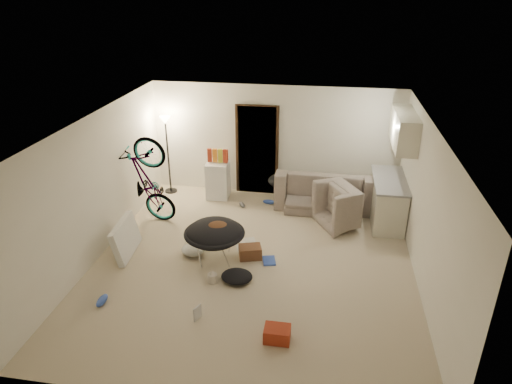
% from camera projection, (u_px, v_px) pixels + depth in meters
% --- Properties ---
extents(floor, '(5.50, 6.00, 0.02)m').
position_uv_depth(floor, '(253.00, 263.00, 8.00)').
color(floor, beige).
rests_on(floor, ground).
extents(ceiling, '(5.50, 6.00, 0.02)m').
position_uv_depth(ceiling, '(252.00, 124.00, 6.94)').
color(ceiling, white).
rests_on(ceiling, wall_back).
extents(wall_back, '(5.50, 0.02, 2.50)m').
position_uv_depth(wall_back, '(275.00, 141.00, 10.16)').
color(wall_back, white).
rests_on(wall_back, floor).
extents(wall_front, '(5.50, 0.02, 2.50)m').
position_uv_depth(wall_front, '(204.00, 322.00, 4.77)').
color(wall_front, white).
rests_on(wall_front, floor).
extents(wall_left, '(0.02, 6.00, 2.50)m').
position_uv_depth(wall_left, '(95.00, 188.00, 7.87)').
color(wall_left, white).
rests_on(wall_left, floor).
extents(wall_right, '(0.02, 6.00, 2.50)m').
position_uv_depth(wall_right, '(428.00, 211.00, 7.07)').
color(wall_right, white).
rests_on(wall_right, floor).
extents(doorway, '(0.85, 0.10, 2.04)m').
position_uv_depth(doorway, '(257.00, 150.00, 10.28)').
color(doorway, black).
rests_on(doorway, floor).
extents(door_trim, '(0.97, 0.04, 2.10)m').
position_uv_depth(door_trim, '(257.00, 151.00, 10.26)').
color(door_trim, black).
rests_on(door_trim, floor).
extents(floor_lamp, '(0.28, 0.28, 1.81)m').
position_uv_depth(floor_lamp, '(167.00, 138.00, 10.17)').
color(floor_lamp, black).
rests_on(floor_lamp, floor).
extents(kitchen_counter, '(0.60, 1.50, 0.88)m').
position_uv_depth(kitchen_counter, '(387.00, 201.00, 9.24)').
color(kitchen_counter, beige).
rests_on(kitchen_counter, floor).
extents(counter_top, '(0.64, 1.54, 0.04)m').
position_uv_depth(counter_top, '(390.00, 180.00, 9.05)').
color(counter_top, gray).
rests_on(counter_top, kitchen_counter).
extents(kitchen_uppers, '(0.38, 1.40, 0.65)m').
position_uv_depth(kitchen_uppers, '(404.00, 130.00, 8.59)').
color(kitchen_uppers, beige).
rests_on(kitchen_uppers, wall_right).
extents(sofa, '(2.10, 0.85, 0.61)m').
position_uv_depth(sofa, '(324.00, 193.00, 9.89)').
color(sofa, '#39413A').
rests_on(sofa, floor).
extents(armchair, '(1.21, 1.26, 0.63)m').
position_uv_depth(armchair, '(350.00, 209.00, 9.21)').
color(armchair, '#39413A').
rests_on(armchair, floor).
extents(bicycle, '(2.00, 1.05, 1.11)m').
position_uv_depth(bicycle, '(150.00, 200.00, 9.15)').
color(bicycle, black).
rests_on(bicycle, floor).
extents(book_asset, '(0.28, 0.25, 0.02)m').
position_uv_depth(book_asset, '(194.00, 322.00, 6.60)').
color(book_asset, maroon).
rests_on(book_asset, floor).
extents(mini_fridge, '(0.50, 0.50, 0.83)m').
position_uv_depth(mini_fridge, '(218.00, 180.00, 10.28)').
color(mini_fridge, white).
rests_on(mini_fridge, floor).
extents(snack_box_0, '(0.11, 0.09, 0.30)m').
position_uv_depth(snack_box_0, '(210.00, 155.00, 10.06)').
color(snack_box_0, maroon).
rests_on(snack_box_0, mini_fridge).
extents(snack_box_1, '(0.11, 0.08, 0.30)m').
position_uv_depth(snack_box_1, '(215.00, 155.00, 10.04)').
color(snack_box_1, orange).
rests_on(snack_box_1, mini_fridge).
extents(snack_box_2, '(0.12, 0.10, 0.30)m').
position_uv_depth(snack_box_2, '(220.00, 156.00, 10.03)').
color(snack_box_2, gold).
rests_on(snack_box_2, mini_fridge).
extents(snack_box_3, '(0.11, 0.09, 0.30)m').
position_uv_depth(snack_box_3, '(225.00, 156.00, 10.01)').
color(snack_box_3, maroon).
rests_on(snack_box_3, mini_fridge).
extents(saucer_chair, '(1.06, 1.06, 0.75)m').
position_uv_depth(saucer_chair, '(215.00, 238.00, 7.90)').
color(saucer_chair, silver).
rests_on(saucer_chair, floor).
extents(hoodie, '(0.61, 0.57, 0.22)m').
position_uv_depth(hoodie, '(217.00, 228.00, 7.78)').
color(hoodie, '#4A2C19').
rests_on(hoodie, saucer_chair).
extents(sofa_drape, '(0.58, 0.48, 0.28)m').
position_uv_depth(sofa_drape, '(281.00, 181.00, 9.93)').
color(sofa_drape, black).
rests_on(sofa_drape, sofa).
extents(tv_box, '(0.32, 0.97, 0.64)m').
position_uv_depth(tv_box, '(126.00, 238.00, 8.15)').
color(tv_box, silver).
rests_on(tv_box, floor).
extents(drink_case_a, '(0.45, 0.38, 0.22)m').
position_uv_depth(drink_case_a, '(250.00, 252.00, 8.11)').
color(drink_case_a, brown).
rests_on(drink_case_a, floor).
extents(drink_case_b, '(0.36, 0.26, 0.21)m').
position_uv_depth(drink_case_b, '(277.00, 334.00, 6.24)').
color(drink_case_b, maroon).
rests_on(drink_case_b, floor).
extents(juicer, '(0.16, 0.16, 0.22)m').
position_uv_depth(juicer, '(212.00, 277.00, 7.45)').
color(juicer, beige).
rests_on(juicer, floor).
extents(newspaper, '(0.57, 0.64, 0.01)m').
position_uv_depth(newspaper, '(246.00, 245.00, 8.53)').
color(newspaper, beige).
rests_on(newspaper, floor).
extents(book_blue, '(0.28, 0.33, 0.03)m').
position_uv_depth(book_blue, '(269.00, 261.00, 8.03)').
color(book_blue, '#3352B9').
rests_on(book_blue, floor).
extents(book_white, '(0.27, 0.33, 0.03)m').
position_uv_depth(book_white, '(203.00, 246.00, 8.48)').
color(book_white, silver).
rests_on(book_white, floor).
extents(shoe_0, '(0.28, 0.13, 0.10)m').
position_uv_depth(shoe_0, '(269.00, 202.00, 10.09)').
color(shoe_0, '#3352B9').
rests_on(shoe_0, floor).
extents(shoe_1, '(0.21, 0.26, 0.09)m').
position_uv_depth(shoe_1, '(242.00, 205.00, 9.98)').
color(shoe_1, slate).
rests_on(shoe_1, floor).
extents(shoe_2, '(0.13, 0.30, 0.11)m').
position_uv_depth(shoe_2, '(102.00, 300.00, 6.97)').
color(shoe_2, '#3352B9').
rests_on(shoe_2, floor).
extents(clothes_lump_a, '(0.52, 0.45, 0.17)m').
position_uv_depth(clothes_lump_a, '(237.00, 276.00, 7.49)').
color(clothes_lump_a, black).
rests_on(clothes_lump_a, floor).
extents(clothes_lump_b, '(0.55, 0.51, 0.14)m').
position_uv_depth(clothes_lump_b, '(289.00, 199.00, 10.19)').
color(clothes_lump_b, black).
rests_on(clothes_lump_b, floor).
extents(clothes_lump_c, '(0.58, 0.57, 0.14)m').
position_uv_depth(clothes_lump_c, '(192.00, 250.00, 8.25)').
color(clothes_lump_c, silver).
rests_on(clothes_lump_c, floor).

